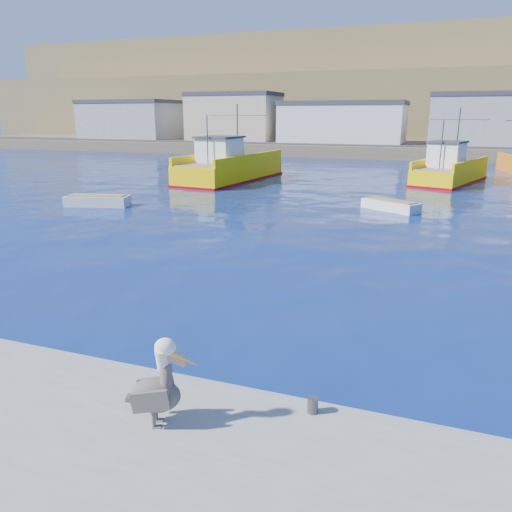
{
  "coord_description": "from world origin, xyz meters",
  "views": [
    {
      "loc": [
        4.82,
        -11.29,
        5.78
      ],
      "look_at": [
        -0.61,
        3.36,
        1.33
      ],
      "focal_mm": 35.0,
      "sensor_mm": 36.0,
      "label": 1
    }
  ],
  "objects_px": {
    "skiff_mid": "(390,206)",
    "pelican": "(157,388)",
    "trawler_yellow_a": "(229,168)",
    "skiff_left": "(98,202)",
    "trawler_yellow_b": "(449,171)"
  },
  "relations": [
    {
      "from": "skiff_mid",
      "to": "pelican",
      "type": "distance_m",
      "value": 25.24
    },
    {
      "from": "trawler_yellow_a",
      "to": "skiff_left",
      "type": "distance_m",
      "value": 15.44
    },
    {
      "from": "trawler_yellow_a",
      "to": "skiff_left",
      "type": "relative_size",
      "value": 3.18
    },
    {
      "from": "trawler_yellow_a",
      "to": "skiff_mid",
      "type": "distance_m",
      "value": 18.3
    },
    {
      "from": "skiff_mid",
      "to": "pelican",
      "type": "height_order",
      "value": "pelican"
    },
    {
      "from": "pelican",
      "to": "trawler_yellow_a",
      "type": "bearing_deg",
      "value": 111.42
    },
    {
      "from": "skiff_left",
      "to": "pelican",
      "type": "xyz_separation_m",
      "value": [
        16.67,
        -20.07,
        0.92
      ]
    },
    {
      "from": "skiff_left",
      "to": "pelican",
      "type": "bearing_deg",
      "value": -50.29
    },
    {
      "from": "pelican",
      "to": "skiff_mid",
      "type": "bearing_deg",
      "value": 86.7
    },
    {
      "from": "skiff_left",
      "to": "skiff_mid",
      "type": "distance_m",
      "value": 18.83
    },
    {
      "from": "skiff_left",
      "to": "pelican",
      "type": "height_order",
      "value": "pelican"
    },
    {
      "from": "trawler_yellow_b",
      "to": "trawler_yellow_a",
      "type": "bearing_deg",
      "value": -164.47
    },
    {
      "from": "trawler_yellow_a",
      "to": "trawler_yellow_b",
      "type": "distance_m",
      "value": 19.39
    },
    {
      "from": "skiff_mid",
      "to": "pelican",
      "type": "bearing_deg",
      "value": -93.3
    },
    {
      "from": "skiff_left",
      "to": "skiff_mid",
      "type": "xyz_separation_m",
      "value": [
        18.12,
        5.1,
        -0.03
      ]
    }
  ]
}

